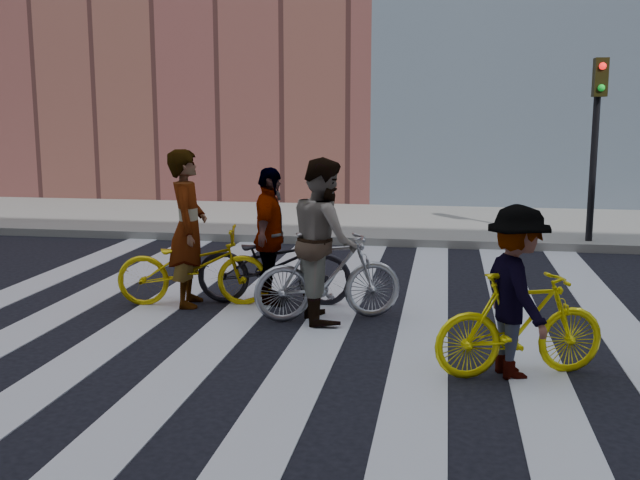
% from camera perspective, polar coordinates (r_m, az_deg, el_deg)
% --- Properties ---
extents(ground, '(100.00, 100.00, 0.00)m').
position_cam_1_polar(ground, '(8.92, -2.82, -6.05)').
color(ground, black).
rests_on(ground, ground).
extents(sidewalk_far, '(100.00, 5.00, 0.15)m').
position_cam_1_polar(sidewalk_far, '(16.16, 2.89, 1.39)').
color(sidewalk_far, slate).
rests_on(sidewalk_far, ground).
extents(zebra_crosswalk, '(8.25, 10.00, 0.01)m').
position_cam_1_polar(zebra_crosswalk, '(8.92, -2.82, -6.01)').
color(zebra_crosswalk, silver).
rests_on(zebra_crosswalk, ground).
extents(traffic_signal, '(0.22, 0.42, 3.33)m').
position_cam_1_polar(traffic_signal, '(13.93, 20.34, 8.56)').
color(traffic_signal, black).
rests_on(traffic_signal, ground).
extents(bike_yellow_left, '(1.99, 1.01, 1.00)m').
position_cam_1_polar(bike_yellow_left, '(9.57, -9.66, -2.00)').
color(bike_yellow_left, '#D9BA0C').
rests_on(bike_yellow_left, ground).
extents(bike_silver_mid, '(1.82, 1.10, 1.06)m').
position_cam_1_polar(bike_silver_mid, '(8.77, 0.63, -2.75)').
color(bike_silver_mid, '#9D9EA6').
rests_on(bike_silver_mid, ground).
extents(bike_yellow_right, '(1.70, 0.98, 0.99)m').
position_cam_1_polar(bike_yellow_right, '(7.17, 15.02, -6.24)').
color(bike_yellow_right, yellow).
rests_on(bike_yellow_right, ground).
extents(bike_dark_rear, '(2.02, 0.80, 1.04)m').
position_cam_1_polar(bike_dark_rear, '(9.51, -3.53, -1.82)').
color(bike_dark_rear, black).
rests_on(bike_dark_rear, ground).
extents(rider_left, '(0.60, 0.80, 1.97)m').
position_cam_1_polar(rider_left, '(9.50, -10.02, 0.88)').
color(rider_left, slate).
rests_on(rider_left, ground).
extents(rider_mid, '(1.01, 1.13, 1.91)m').
position_cam_1_polar(rider_mid, '(8.69, 0.31, 0.02)').
color(rider_mid, slate).
rests_on(rider_mid, ground).
extents(rider_right, '(0.90, 1.17, 1.60)m').
position_cam_1_polar(rider_right, '(7.09, 14.72, -3.84)').
color(rider_right, slate).
rests_on(rider_right, ground).
extents(rider_rear, '(0.48, 1.04, 1.74)m').
position_cam_1_polar(rider_rear, '(9.46, -3.85, 0.28)').
color(rider_rear, slate).
rests_on(rider_rear, ground).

